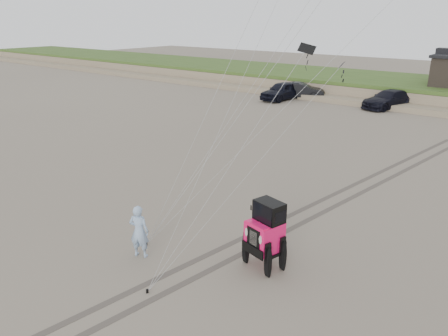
{
  "coord_description": "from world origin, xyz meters",
  "views": [
    {
      "loc": [
        9.5,
        -9.07,
        8.01
      ],
      "look_at": [
        -0.07,
        3.0,
        2.6
      ],
      "focal_mm": 35.0,
      "sensor_mm": 36.0,
      "label": 1
    }
  ],
  "objects_px": {
    "truck_c": "(389,99)",
    "jeep": "(264,242)",
    "truck_a": "(282,91)",
    "man": "(139,231)",
    "truck_b": "(300,90)"
  },
  "relations": [
    {
      "from": "truck_a",
      "to": "jeep",
      "type": "bearing_deg",
      "value": -54.82
    },
    {
      "from": "truck_b",
      "to": "man",
      "type": "xyz_separation_m",
      "value": [
        10.78,
        -30.77,
        0.18
      ]
    },
    {
      "from": "truck_c",
      "to": "jeep",
      "type": "bearing_deg",
      "value": -58.85
    },
    {
      "from": "truck_a",
      "to": "truck_b",
      "type": "height_order",
      "value": "truck_a"
    },
    {
      "from": "truck_a",
      "to": "truck_b",
      "type": "xyz_separation_m",
      "value": [
        1.06,
        1.86,
        -0.1
      ]
    },
    {
      "from": "truck_a",
      "to": "truck_c",
      "type": "height_order",
      "value": "truck_a"
    },
    {
      "from": "man",
      "to": "truck_b",
      "type": "bearing_deg",
      "value": -94.51
    },
    {
      "from": "truck_c",
      "to": "man",
      "type": "distance_m",
      "value": 31.34
    },
    {
      "from": "jeep",
      "to": "man",
      "type": "height_order",
      "value": "man"
    },
    {
      "from": "jeep",
      "to": "truck_b",
      "type": "bearing_deg",
      "value": 130.62
    },
    {
      "from": "truck_a",
      "to": "truck_b",
      "type": "distance_m",
      "value": 2.14
    },
    {
      "from": "truck_b",
      "to": "jeep",
      "type": "bearing_deg",
      "value": -177.33
    },
    {
      "from": "truck_b",
      "to": "man",
      "type": "relative_size",
      "value": 2.48
    },
    {
      "from": "truck_a",
      "to": "man",
      "type": "height_order",
      "value": "man"
    },
    {
      "from": "truck_c",
      "to": "jeep",
      "type": "distance_m",
      "value": 29.73
    }
  ]
}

